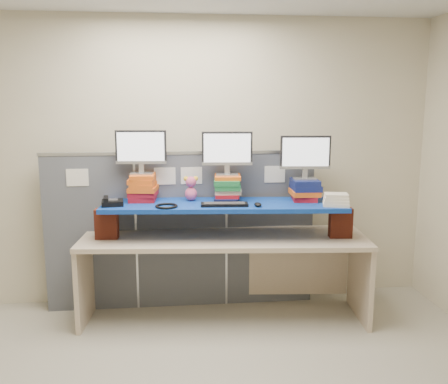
{
  "coord_description": "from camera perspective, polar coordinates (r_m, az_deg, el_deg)",
  "views": [
    {
      "loc": [
        -0.11,
        -2.9,
        2.01
      ],
      "look_at": [
        0.38,
        1.45,
        1.19
      ],
      "focal_mm": 40.0,
      "sensor_mm": 36.0,
      "label": 1
    }
  ],
  "objects": [
    {
      "name": "monitor_left",
      "position": [
        4.56,
        -9.46,
        4.83
      ],
      "size": [
        0.46,
        0.15,
        0.4
      ],
      "rotation": [
        0.0,
        0.0,
        -0.09
      ],
      "color": "#98989C",
      "rests_on": "book_stack_left"
    },
    {
      "name": "brick_pier_right",
      "position": [
        4.6,
        13.17,
        -3.43
      ],
      "size": [
        0.21,
        0.13,
        0.27
      ],
      "primitive_type": "cube",
      "rotation": [
        0.0,
        0.0,
        -0.09
      ],
      "color": "maroon",
      "rests_on": "desk"
    },
    {
      "name": "monitor_center",
      "position": [
        4.52,
        0.36,
        4.74
      ],
      "size": [
        0.46,
        0.15,
        0.4
      ],
      "rotation": [
        0.0,
        0.0,
        -0.09
      ],
      "color": "#98989C",
      "rests_on": "book_stack_center"
    },
    {
      "name": "desk_phone",
      "position": [
        4.47,
        -12.72,
        -1.14
      ],
      "size": [
        0.2,
        0.19,
        0.08
      ],
      "rotation": [
        0.0,
        0.0,
        0.11
      ],
      "color": "black",
      "rests_on": "blue_board"
    },
    {
      "name": "headset",
      "position": [
        4.32,
        -6.6,
        -1.6
      ],
      "size": [
        0.2,
        0.2,
        0.02
      ],
      "primitive_type": "torus",
      "rotation": [
        0.0,
        0.0,
        -0.01
      ],
      "color": "black",
      "rests_on": "blue_board"
    },
    {
      "name": "plush_toy",
      "position": [
        4.56,
        -3.8,
        0.44
      ],
      "size": [
        0.13,
        0.1,
        0.23
      ],
      "rotation": [
        0.0,
        0.0,
        0.1
      ],
      "color": "#D6517F",
      "rests_on": "blue_board"
    },
    {
      "name": "brick_pier_left",
      "position": [
        4.56,
        -13.26,
        -3.55
      ],
      "size": [
        0.21,
        0.13,
        0.27
      ],
      "primitive_type": "cube",
      "rotation": [
        0.0,
        0.0,
        -0.09
      ],
      "color": "maroon",
      "rests_on": "desk"
    },
    {
      "name": "book_stack_left",
      "position": [
        4.62,
        -9.25,
        0.51
      ],
      "size": [
        0.28,
        0.32,
        0.25
      ],
      "color": "maroon",
      "rests_on": "blue_board"
    },
    {
      "name": "keyboard",
      "position": [
        4.35,
        0.06,
        -1.42
      ],
      "size": [
        0.42,
        0.17,
        0.03
      ],
      "rotation": [
        0.0,
        0.0,
        -0.07
      ],
      "color": "black",
      "rests_on": "blue_board"
    },
    {
      "name": "cubicle_partition",
      "position": [
        4.85,
        -4.87,
        -4.3
      ],
      "size": [
        2.6,
        0.06,
        1.53
      ],
      "color": "#4A4E57",
      "rests_on": "ground"
    },
    {
      "name": "book_stack_center",
      "position": [
        4.57,
        0.38,
        0.5
      ],
      "size": [
        0.28,
        0.33,
        0.23
      ],
      "color": "#121A4E",
      "rests_on": "blue_board"
    },
    {
      "name": "desk",
      "position": [
        4.59,
        -0.0,
        -6.98
      ],
      "size": [
        2.63,
        0.98,
        0.78
      ],
      "rotation": [
        0.0,
        0.0,
        -0.09
      ],
      "color": "#C6B197",
      "rests_on": "ground"
    },
    {
      "name": "blue_board",
      "position": [
        4.48,
        -0.0,
        -1.51
      ],
      "size": [
        2.2,
        0.73,
        0.04
      ],
      "primitive_type": "cube",
      "rotation": [
        0.0,
        0.0,
        -0.09
      ],
      "color": "navy",
      "rests_on": "brick_pier_left"
    },
    {
      "name": "room",
      "position": [
        2.97,
        -4.13,
        -1.29
      ],
      "size": [
        5.0,
        4.0,
        2.8
      ],
      "color": "beige",
      "rests_on": "ground"
    },
    {
      "name": "binder_stack",
      "position": [
        4.46,
        12.69,
        -0.89
      ],
      "size": [
        0.26,
        0.23,
        0.11
      ],
      "rotation": [
        0.0,
        0.0,
        -0.26
      ],
      "color": "beige",
      "rests_on": "blue_board"
    },
    {
      "name": "mouse",
      "position": [
        4.33,
        3.89,
        -1.43
      ],
      "size": [
        0.07,
        0.11,
        0.04
      ],
      "primitive_type": "ellipsoid",
      "rotation": [
        0.0,
        0.0,
        -0.03
      ],
      "color": "black",
      "rests_on": "blue_board"
    },
    {
      "name": "monitor_right",
      "position": [
        4.6,
        9.28,
        4.24
      ],
      "size": [
        0.46,
        0.15,
        0.4
      ],
      "rotation": [
        0.0,
        0.0,
        -0.09
      ],
      "color": "#98989C",
      "rests_on": "book_stack_right"
    },
    {
      "name": "book_stack_right",
      "position": [
        4.64,
        9.23,
        0.3
      ],
      "size": [
        0.27,
        0.3,
        0.19
      ],
      "color": "maroon",
      "rests_on": "blue_board"
    }
  ]
}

